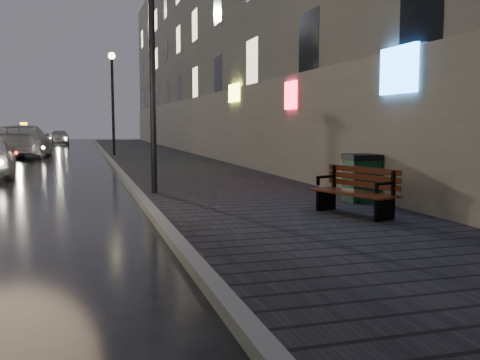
# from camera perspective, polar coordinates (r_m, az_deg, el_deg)

# --- Properties ---
(ground) EXTENTS (120.00, 120.00, 0.00)m
(ground) POSITION_cam_1_polar(r_m,az_deg,el_deg) (6.83, -18.09, -9.29)
(ground) COLOR black
(ground) RESTS_ON ground
(sidewalk) EXTENTS (4.60, 58.00, 0.15)m
(sidewalk) POSITION_cam_1_polar(r_m,az_deg,el_deg) (27.89, -8.95, 2.43)
(sidewalk) COLOR black
(sidewalk) RESTS_ON ground
(curb) EXTENTS (0.20, 58.00, 0.15)m
(curb) POSITION_cam_1_polar(r_m,az_deg,el_deg) (27.68, -13.88, 2.30)
(curb) COLOR slate
(curb) RESTS_ON ground
(building_near) EXTENTS (1.80, 50.00, 13.00)m
(building_near) POSITION_cam_1_polar(r_m,az_deg,el_deg) (32.68, -4.35, 14.29)
(building_near) COLOR #605B54
(building_near) RESTS_ON ground
(lamp_near) EXTENTS (0.36, 0.36, 5.28)m
(lamp_near) POSITION_cam_1_polar(r_m,az_deg,el_deg) (12.82, -9.37, 13.63)
(lamp_near) COLOR black
(lamp_near) RESTS_ON sidewalk
(lamp_far) EXTENTS (0.36, 0.36, 5.28)m
(lamp_far) POSITION_cam_1_polar(r_m,az_deg,el_deg) (28.69, -13.44, 9.26)
(lamp_far) COLOR black
(lamp_far) RESTS_ON sidewalk
(bench) EXTENTS (1.08, 1.77, 0.85)m
(bench) POSITION_cam_1_polar(r_m,az_deg,el_deg) (9.76, 12.32, -1.15)
(bench) COLOR black
(bench) RESTS_ON sidewalk
(trash_bin) EXTENTS (0.71, 0.71, 1.00)m
(trash_bin) POSITION_cam_1_polar(r_m,az_deg,el_deg) (11.40, 12.82, 0.25)
(trash_bin) COLOR black
(trash_bin) RESTS_ON sidewalk
(taxi_mid) EXTENTS (2.94, 6.12, 1.72)m
(taxi_mid) POSITION_cam_1_polar(r_m,az_deg,el_deg) (30.99, -22.01, 3.87)
(taxi_mid) COLOR silver
(taxi_mid) RESTS_ON ground
(car_far) EXTENTS (1.76, 4.00, 1.34)m
(car_far) POSITION_cam_1_polar(r_m,az_deg,el_deg) (46.88, -18.75, 4.32)
(car_far) COLOR #AAACB3
(car_far) RESTS_ON ground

